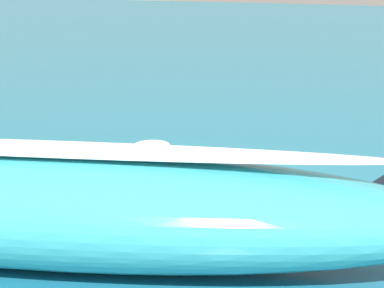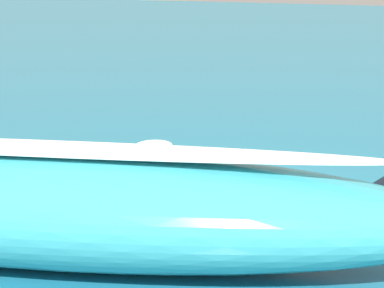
% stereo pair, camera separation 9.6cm
% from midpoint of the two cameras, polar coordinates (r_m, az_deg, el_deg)
% --- Properties ---
extents(ground_plane, '(120.00, 120.00, 0.00)m').
position_cam_midpoint_polar(ground_plane, '(10.57, 1.53, -4.71)').
color(ground_plane, teal).
extents(wave_crest, '(9.53, 5.17, 1.31)m').
position_cam_midpoint_polar(wave_crest, '(8.51, -10.69, -4.91)').
color(wave_crest, teal).
rests_on(wave_crest, ground_plane).
extents(wave_foam_lip, '(7.74, 3.41, 0.08)m').
position_cam_midpoint_polar(wave_foam_lip, '(8.32, -10.90, -0.36)').
color(wave_foam_lip, white).
rests_on(wave_foam_lip, wave_crest).
extents(surfboard_paddling, '(0.78, 2.18, 0.09)m').
position_cam_midpoint_polar(surfboard_paddling, '(10.95, 15.05, -4.29)').
color(surfboard_paddling, '#33B2D1').
rests_on(surfboard_paddling, ground_plane).
extents(surfer_paddling, '(0.44, 1.56, 0.28)m').
position_cam_midpoint_polar(surfer_paddling, '(10.80, 14.87, -3.63)').
color(surfer_paddling, black).
rests_on(surfer_paddling, surfboard_paddling).
extents(foam_patch_near, '(1.14, 1.15, 0.16)m').
position_cam_midpoint_polar(foam_patch_near, '(13.13, -11.41, -0.94)').
color(foam_patch_near, white).
rests_on(foam_patch_near, ground_plane).
extents(foam_patch_far, '(0.95, 0.96, 0.16)m').
position_cam_midpoint_polar(foam_patch_far, '(13.68, -2.87, -0.10)').
color(foam_patch_far, white).
rests_on(foam_patch_far, ground_plane).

